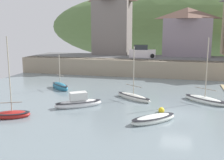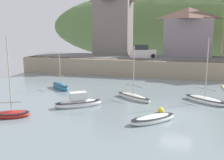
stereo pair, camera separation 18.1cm
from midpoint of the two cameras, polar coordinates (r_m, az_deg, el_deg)
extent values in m
cube|color=gray|center=(23.57, 13.54, -6.91)|extent=(48.00, 40.00, 0.06)
cube|color=gray|center=(39.91, 14.03, 2.12)|extent=(48.00, 2.40, 2.40)
cube|color=#606060|center=(43.43, 14.14, 4.33)|extent=(48.00, 9.00, 0.10)
ellipsoid|color=#56743F|center=(77.77, 17.36, 10.53)|extent=(80.00, 44.00, 20.71)
cube|color=slate|center=(49.12, 0.38, 10.73)|extent=(6.11, 5.32, 9.06)
cube|color=gray|center=(47.72, 15.45, 8.51)|extent=(7.50, 5.79, 6.02)
pyramid|color=brown|center=(47.74, 15.69, 13.22)|extent=(7.80, 6.09, 1.83)
ellipsoid|color=white|center=(21.24, 8.70, -8.08)|extent=(3.75, 3.68, 0.70)
ellipsoid|color=black|center=(21.18, 8.71, -7.58)|extent=(3.68, 3.61, 0.12)
ellipsoid|color=#A8201D|center=(23.48, -19.81, -6.79)|extent=(3.11, 2.39, 0.66)
ellipsoid|color=black|center=(23.43, -19.84, -6.37)|extent=(3.05, 2.34, 0.12)
cylinder|color=#B2A893|center=(22.74, -20.34, 1.09)|extent=(0.09, 0.09, 5.87)
cylinder|color=gray|center=(23.20, -19.98, -4.36)|extent=(1.55, 0.76, 0.07)
ellipsoid|color=white|center=(27.47, 4.63, -3.62)|extent=(4.14, 3.29, 0.69)
ellipsoid|color=black|center=(27.42, 4.64, -3.24)|extent=(4.06, 3.22, 0.12)
cylinder|color=#B2A893|center=(26.92, 4.72, 1.93)|extent=(0.09, 0.09, 4.69)
cylinder|color=gray|center=(27.19, 4.67, -1.19)|extent=(1.82, 1.30, 0.07)
ellipsoid|color=white|center=(27.74, 18.86, -4.03)|extent=(4.30, 3.74, 0.70)
ellipsoid|color=black|center=(27.69, 18.88, -3.65)|extent=(4.22, 3.67, 0.12)
cylinder|color=#B2A893|center=(27.14, 19.26, 2.40)|extent=(0.09, 0.09, 5.58)
cylinder|color=gray|center=(27.49, 19.00, -1.77)|extent=(1.83, 1.43, 0.07)
ellipsoid|color=teal|center=(32.45, -10.47, -1.37)|extent=(3.31, 2.99, 0.98)
ellipsoid|color=black|center=(32.39, -10.49, -0.90)|extent=(3.24, 2.93, 0.12)
cylinder|color=#B2A893|center=(32.08, -10.60, 2.32)|extent=(0.09, 0.09, 3.24)
cylinder|color=gray|center=(32.19, -10.55, 1.05)|extent=(1.43, 1.22, 0.07)
ellipsoid|color=white|center=(25.09, -6.79, -4.98)|extent=(4.23, 3.46, 0.83)
ellipsoid|color=black|center=(25.02, -6.80, -4.48)|extent=(4.14, 3.39, 0.12)
cube|color=silver|center=(24.89, -6.83, -3.30)|extent=(1.72, 1.56, 0.69)
cube|color=silver|center=(43.76, 6.59, 5.49)|extent=(4.27, 2.15, 1.20)
cube|color=#282D33|center=(43.72, 6.29, 6.74)|extent=(2.26, 1.73, 0.80)
cylinder|color=black|center=(44.39, 8.84, 5.15)|extent=(0.64, 0.22, 0.64)
cylinder|color=black|center=(42.80, 8.63, 4.94)|extent=(0.64, 0.22, 0.64)
cylinder|color=black|center=(44.82, 4.62, 5.29)|extent=(0.64, 0.22, 0.64)
cylinder|color=black|center=(43.25, 4.26, 5.10)|extent=(0.64, 0.22, 0.64)
sphere|color=yellow|center=(23.71, 10.34, -6.21)|extent=(0.51, 0.51, 0.51)
camera|label=1|loc=(0.09, -89.57, 0.08)|focal=44.14mm
camera|label=2|loc=(0.09, 90.43, -0.08)|focal=44.14mm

